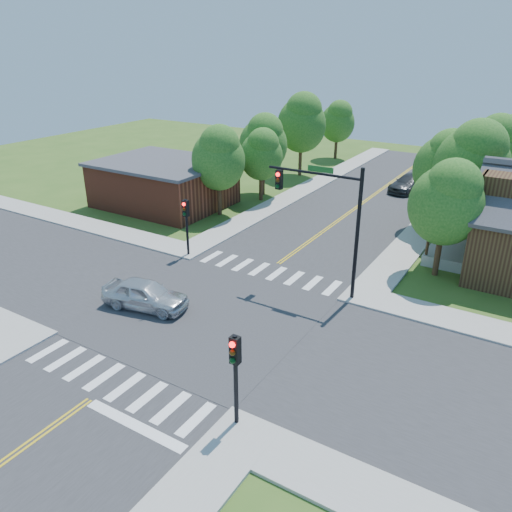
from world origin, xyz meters
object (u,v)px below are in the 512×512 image
Objects in this scene: signal_mast_ne at (328,209)px; car_silver at (145,295)px; signal_pole_nw at (186,217)px; car_dgrey at (409,183)px; signal_pole_se at (235,364)px.

signal_mast_ne is 1.50× the size of car_silver.
signal_pole_nw is at bearing -179.93° from signal_mast_ne.
car_silver reaches higher than car_dgrey.
signal_pole_se and signal_pole_nw have the same top height.
signal_pole_nw is at bearing 9.27° from car_silver.
car_silver is (2.43, -6.51, -1.89)m from signal_pole_nw.
signal_pole_se is 33.81m from car_dgrey.
car_silver is 0.88× the size of car_dgrey.
car_silver is (-8.77, 4.69, -1.89)m from signal_pole_se.
signal_pole_nw reaches higher than car_dgrey.
signal_mast_ne is at bearing -74.25° from car_dgrey.
signal_mast_ne is 11.55m from signal_pole_se.
signal_pole_se is 0.79× the size of car_silver.
signal_mast_ne is 9.76m from signal_pole_nw.
signal_pole_nw is 0.70× the size of car_dgrey.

